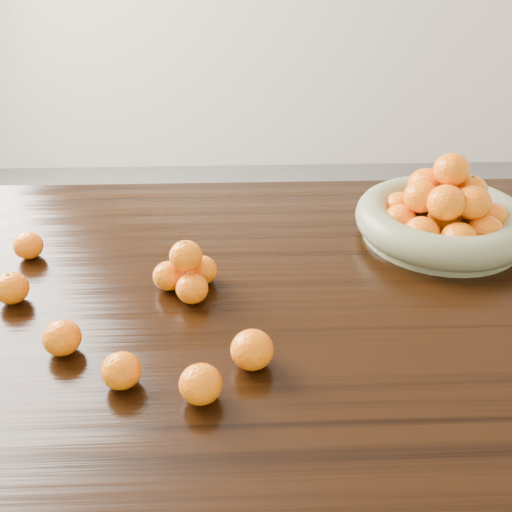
{
  "coord_description": "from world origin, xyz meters",
  "views": [
    {
      "loc": [
        -0.01,
        -0.91,
        1.36
      ],
      "look_at": [
        0.02,
        -0.02,
        0.83
      ],
      "focal_mm": 40.0,
      "sensor_mm": 36.0,
      "label": 1
    }
  ],
  "objects_px": {
    "dining_table": "(246,324)",
    "orange_pyramid": "(187,272)",
    "loose_orange_0": "(11,288)",
    "fruit_bowl": "(443,216)"
  },
  "relations": [
    {
      "from": "dining_table",
      "to": "orange_pyramid",
      "type": "distance_m",
      "value": 0.17
    },
    {
      "from": "orange_pyramid",
      "to": "dining_table",
      "type": "bearing_deg",
      "value": 4.54
    },
    {
      "from": "loose_orange_0",
      "to": "dining_table",
      "type": "bearing_deg",
      "value": 4.45
    },
    {
      "from": "dining_table",
      "to": "fruit_bowl",
      "type": "height_order",
      "value": "fruit_bowl"
    },
    {
      "from": "dining_table",
      "to": "orange_pyramid",
      "type": "relative_size",
      "value": 16.33
    },
    {
      "from": "fruit_bowl",
      "to": "orange_pyramid",
      "type": "relative_size",
      "value": 3.06
    },
    {
      "from": "dining_table",
      "to": "fruit_bowl",
      "type": "relative_size",
      "value": 5.34
    },
    {
      "from": "dining_table",
      "to": "fruit_bowl",
      "type": "xyz_separation_m",
      "value": [
        0.43,
        0.18,
        0.14
      ]
    },
    {
      "from": "fruit_bowl",
      "to": "orange_pyramid",
      "type": "height_order",
      "value": "fruit_bowl"
    },
    {
      "from": "orange_pyramid",
      "to": "loose_orange_0",
      "type": "distance_m",
      "value": 0.32
    }
  ]
}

